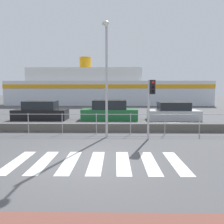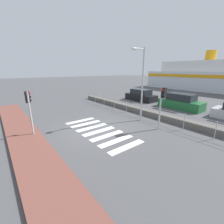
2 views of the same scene
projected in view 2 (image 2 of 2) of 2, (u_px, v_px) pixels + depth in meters
The scene contains 10 objects.
ground_plane at pixel (96, 129), 10.35m from camera, with size 160.00×160.00×0.00m, color #4C4C4F.
sidewalk_brick at pixel (30, 147), 7.89m from camera, with size 24.00×1.80×0.12m.
crosswalk at pixel (99, 131), 10.05m from camera, with size 5.85×2.40×0.01m.
seawall at pixel (148, 113), 13.62m from camera, with size 20.89×0.55×0.46m.
harbor_fence at pixel (142, 108), 12.96m from camera, with size 18.84×0.04×1.15m.
traffic_light_near at pixel (29, 104), 8.94m from camera, with size 0.34×0.32×2.76m.
traffic_light_far at pixel (162, 99), 9.73m from camera, with size 0.34×0.32×2.90m.
streetlamp at pixel (140, 76), 11.13m from camera, with size 0.32×1.35×5.55m.
parked_car_black at pixel (141, 96), 20.09m from camera, with size 4.22×1.81×1.51m.
parked_car_green at pixel (181, 102), 15.89m from camera, with size 4.42×1.81×1.59m.
Camera 2 is at (8.25, -5.10, 3.98)m, focal length 24.00 mm.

